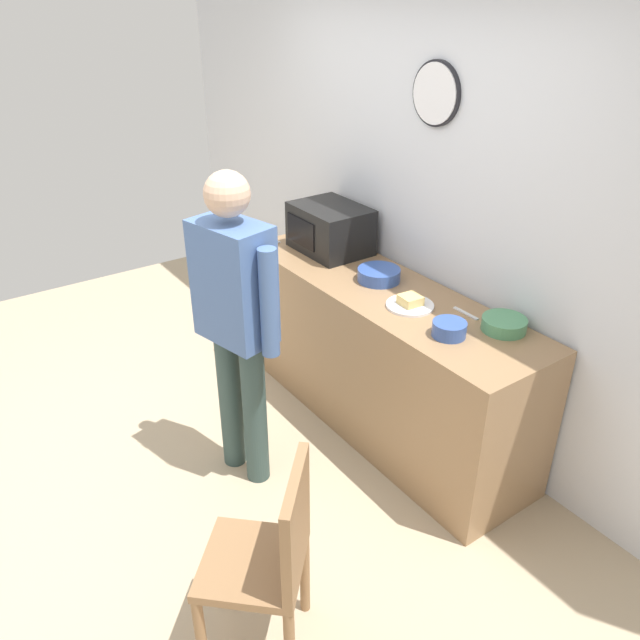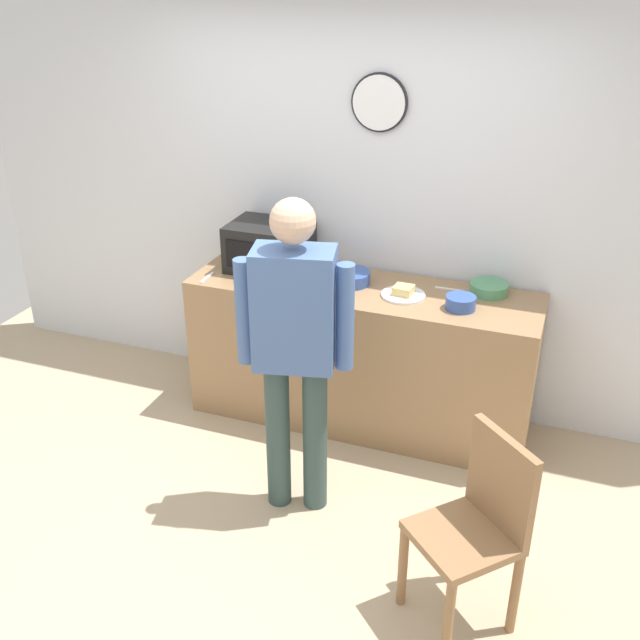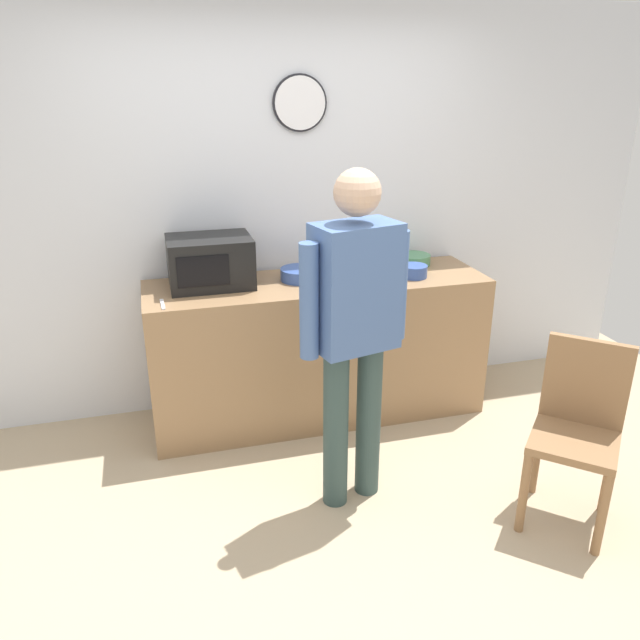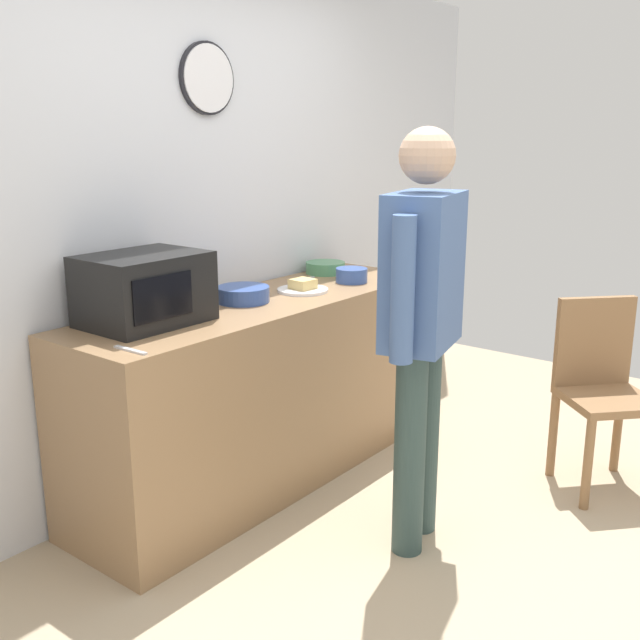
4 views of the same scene
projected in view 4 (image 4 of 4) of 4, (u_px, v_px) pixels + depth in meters
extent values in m
plane|color=tan|center=(459.00, 577.00, 2.93)|extent=(6.00, 6.00, 0.00)
cube|color=silver|center=(176.00, 223.00, 3.57)|extent=(5.40, 0.10, 2.60)
cylinder|color=white|center=(207.00, 78.00, 3.50)|extent=(0.32, 0.03, 0.32)
cylinder|color=black|center=(207.00, 78.00, 3.50)|extent=(0.34, 0.02, 0.34)
cube|color=#93704C|center=(266.00, 389.00, 3.71)|extent=(2.15, 0.62, 0.93)
cube|color=black|center=(144.00, 289.00, 3.11)|extent=(0.50, 0.38, 0.30)
cube|color=black|center=(163.00, 297.00, 2.95)|extent=(0.30, 0.01, 0.18)
cylinder|color=white|center=(303.00, 290.00, 3.77)|extent=(0.26, 0.26, 0.01)
cube|color=#DDBB6E|center=(303.00, 284.00, 3.76)|extent=(0.12, 0.12, 0.05)
cylinder|color=#33519E|center=(243.00, 294.00, 3.53)|extent=(0.25, 0.25, 0.07)
cylinder|color=#4C8E60|center=(325.00, 268.00, 4.24)|extent=(0.23, 0.23, 0.07)
cylinder|color=#33519E|center=(352.00, 275.00, 3.99)|extent=(0.17, 0.17, 0.08)
cube|color=silver|center=(130.00, 350.00, 2.74)|extent=(0.03, 0.17, 0.01)
cube|color=silver|center=(304.00, 279.00, 4.06)|extent=(0.17, 0.02, 0.01)
cylinder|color=#304644|center=(424.00, 436.00, 3.19)|extent=(0.13, 0.13, 0.88)
cylinder|color=#304644|center=(410.00, 454.00, 3.02)|extent=(0.13, 0.13, 0.88)
cube|color=#47669E|center=(423.00, 271.00, 2.92)|extent=(0.44, 0.32, 0.62)
cylinder|color=#47669E|center=(440.00, 268.00, 3.15)|extent=(0.09, 0.09, 0.56)
cylinder|color=#47669E|center=(403.00, 290.00, 2.71)|extent=(0.09, 0.09, 0.56)
sphere|color=#D1A889|center=(427.00, 155.00, 2.81)|extent=(0.22, 0.22, 0.22)
cylinder|color=olive|center=(588.00, 465.00, 3.42)|extent=(0.04, 0.04, 0.45)
cylinder|color=olive|center=(553.00, 434.00, 3.76)|extent=(0.04, 0.04, 0.45)
cylinder|color=olive|center=(617.00, 430.00, 3.81)|extent=(0.04, 0.04, 0.45)
cube|color=olive|center=(608.00, 400.00, 3.55)|extent=(0.57, 0.57, 0.04)
cube|color=olive|center=(594.00, 341.00, 3.66)|extent=(0.32, 0.30, 0.45)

